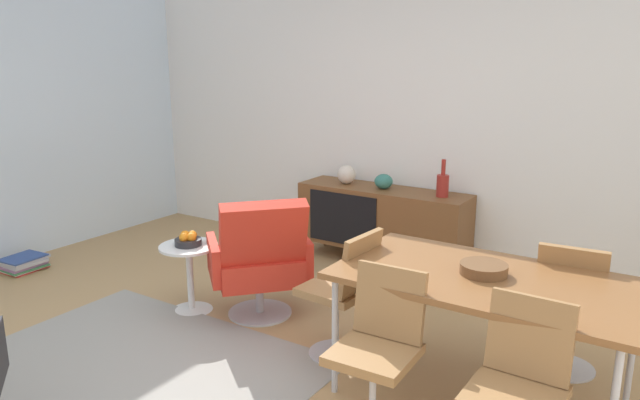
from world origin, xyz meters
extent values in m
plane|color=tan|center=(0.00, 0.00, 0.00)|extent=(8.32, 8.32, 0.00)
cube|color=white|center=(0.00, 2.60, 1.40)|extent=(6.80, 0.12, 2.80)
cube|color=brown|center=(-0.19, 2.30, 0.44)|extent=(1.60, 0.44, 0.56)
cube|color=black|center=(-0.49, 2.08, 0.44)|extent=(0.70, 0.01, 0.48)
cylinder|color=brown|center=(-0.93, 2.13, 0.08)|extent=(0.03, 0.03, 0.16)
cylinder|color=brown|center=(0.55, 2.13, 0.08)|extent=(0.03, 0.03, 0.16)
cylinder|color=brown|center=(-0.93, 2.47, 0.08)|extent=(0.03, 0.03, 0.16)
cylinder|color=brown|center=(0.55, 2.47, 0.08)|extent=(0.03, 0.03, 0.16)
ellipsoid|color=#337266|center=(-0.19, 2.30, 0.79)|extent=(0.17, 0.17, 0.14)
cylinder|color=maroon|center=(0.38, 2.30, 0.81)|extent=(0.10, 0.10, 0.19)
cylinder|color=maroon|center=(0.38, 2.30, 0.98)|extent=(0.04, 0.04, 0.14)
ellipsoid|color=beige|center=(-0.58, 2.30, 0.81)|extent=(0.17, 0.17, 0.18)
cube|color=brown|center=(1.31, 0.59, 0.72)|extent=(1.60, 0.90, 0.04)
cylinder|color=#B7B7BC|center=(0.59, 0.20, 0.35)|extent=(0.04, 0.04, 0.70)
cylinder|color=#B7B7BC|center=(0.59, 0.98, 0.35)|extent=(0.04, 0.04, 0.70)
cylinder|color=#B7B7BC|center=(2.03, 0.98, 0.35)|extent=(0.04, 0.04, 0.70)
cylinder|color=brown|center=(1.29, 0.62, 0.77)|extent=(0.26, 0.26, 0.06)
cube|color=#9E7042|center=(0.96, -0.03, 0.45)|extent=(0.41, 0.41, 0.05)
cube|color=#9E7042|center=(0.96, 0.15, 0.67)|extent=(0.38, 0.10, 0.38)
cylinder|color=#B7B7BC|center=(0.96, -0.03, 0.21)|extent=(0.04, 0.04, 0.42)
cube|color=#9E7042|center=(0.36, 0.59, 0.45)|extent=(0.43, 0.43, 0.05)
cube|color=#9E7042|center=(0.54, 0.58, 0.67)|extent=(0.11, 0.39, 0.38)
cylinder|color=#B7B7BC|center=(0.36, 0.59, 0.21)|extent=(0.04, 0.04, 0.42)
cylinder|color=#B7B7BC|center=(0.36, 0.59, 0.01)|extent=(0.36, 0.36, 0.01)
cube|color=#9E7042|center=(1.66, 1.21, 0.45)|extent=(0.43, 0.43, 0.05)
cube|color=#9E7042|center=(1.68, 1.03, 0.67)|extent=(0.39, 0.12, 0.38)
cylinder|color=#B7B7BC|center=(1.66, 1.21, 0.21)|extent=(0.04, 0.04, 0.42)
cylinder|color=#B7B7BC|center=(1.66, 1.21, 0.01)|extent=(0.36, 0.36, 0.01)
cube|color=#9E7042|center=(1.66, -0.03, 0.45)|extent=(0.41, 0.41, 0.05)
cube|color=#9E7042|center=(1.67, 0.15, 0.67)|extent=(0.38, 0.09, 0.38)
cube|color=red|center=(-0.44, 0.80, 0.38)|extent=(0.82, 0.82, 0.20)
cube|color=red|center=(-0.27, 0.64, 0.69)|extent=(0.60, 0.63, 0.51)
cube|color=red|center=(-0.22, 1.05, 0.46)|extent=(0.41, 0.38, 0.28)
cube|color=red|center=(-0.67, 0.56, 0.46)|extent=(0.41, 0.38, 0.28)
cylinder|color=#B7B7BC|center=(-0.44, 0.80, 0.14)|extent=(0.06, 0.06, 0.28)
cylinder|color=#B7B7BC|center=(-0.44, 0.80, 0.01)|extent=(0.48, 0.48, 0.02)
cylinder|color=white|center=(-0.93, 0.57, 0.51)|extent=(0.44, 0.44, 0.02)
cylinder|color=white|center=(-0.93, 0.57, 0.25)|extent=(0.05, 0.05, 0.50)
cone|color=white|center=(-0.93, 0.57, 0.01)|extent=(0.32, 0.32, 0.02)
cylinder|color=#262628|center=(-0.93, 0.57, 0.55)|extent=(0.20, 0.20, 0.05)
sphere|color=orange|center=(-0.89, 0.57, 0.59)|extent=(0.07, 0.07, 0.07)
sphere|color=orange|center=(-0.92, 0.61, 0.59)|extent=(0.07, 0.07, 0.07)
sphere|color=orange|center=(-0.97, 0.58, 0.59)|extent=(0.07, 0.07, 0.07)
sphere|color=orange|center=(-0.93, 0.53, 0.59)|extent=(0.07, 0.07, 0.07)
cube|color=red|center=(-2.84, 0.36, 0.01)|extent=(0.30, 0.35, 0.01)
cube|color=silver|center=(-2.83, 0.37, 0.02)|extent=(0.27, 0.36, 0.01)
cube|color=#3F7F4C|center=(-2.82, 0.35, 0.03)|extent=(0.28, 0.35, 0.01)
cube|color=#99668C|center=(-2.83, 0.36, 0.05)|extent=(0.27, 0.34, 0.03)
cube|color=#B2B2B7|center=(-2.82, 0.36, 0.08)|extent=(0.28, 0.33, 0.03)
cube|color=#B2B2B7|center=(-2.83, 0.37, 0.11)|extent=(0.32, 0.39, 0.02)
cube|color=#334C8C|center=(-2.82, 0.35, 0.12)|extent=(0.31, 0.36, 0.01)
cube|color=gray|center=(-0.58, -0.30, 0.00)|extent=(2.20, 1.70, 0.01)
camera|label=1|loc=(2.22, -2.45, 1.92)|focal=33.46mm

